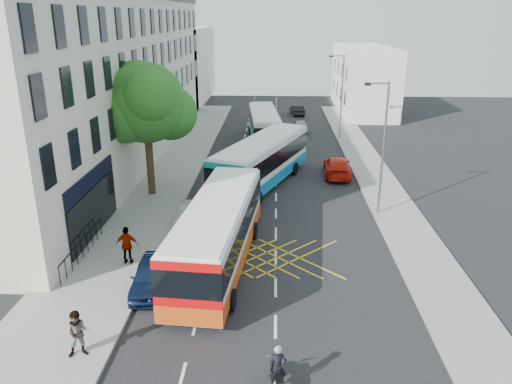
# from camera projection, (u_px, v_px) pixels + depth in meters

# --- Properties ---
(ground) EXTENTS (120.00, 120.00, 0.00)m
(ground) POSITION_uv_depth(u_px,v_px,m) (276.00, 327.00, 19.84)
(ground) COLOR black
(ground) RESTS_ON ground
(pavement_left) EXTENTS (5.00, 70.00, 0.15)m
(pavement_left) POSITION_uv_depth(u_px,v_px,m) (152.00, 194.00, 34.25)
(pavement_left) COLOR gray
(pavement_left) RESTS_ON ground
(pavement_right) EXTENTS (3.00, 70.00, 0.15)m
(pavement_right) POSITION_uv_depth(u_px,v_px,m) (387.00, 197.00, 33.66)
(pavement_right) COLOR gray
(pavement_right) RESTS_ON ground
(terrace_main) EXTENTS (8.30, 45.00, 13.50)m
(terrace_main) POSITION_uv_depth(u_px,v_px,m) (108.00, 78.00, 41.14)
(terrace_main) COLOR beige
(terrace_main) RESTS_ON ground
(terrace_far) EXTENTS (8.00, 20.00, 10.00)m
(terrace_far) POSITION_uv_depth(u_px,v_px,m) (178.00, 65.00, 70.45)
(terrace_far) COLOR silver
(terrace_far) RESTS_ON ground
(building_right) EXTENTS (6.00, 18.00, 8.00)m
(building_right) POSITION_uv_depth(u_px,v_px,m) (363.00, 79.00, 63.28)
(building_right) COLOR silver
(building_right) RESTS_ON ground
(street_tree) EXTENTS (6.30, 5.70, 8.80)m
(street_tree) POSITION_uv_depth(u_px,v_px,m) (145.00, 104.00, 32.13)
(street_tree) COLOR #382619
(street_tree) RESTS_ON pavement_left
(lamp_near) EXTENTS (1.45, 0.15, 8.00)m
(lamp_near) POSITION_uv_depth(u_px,v_px,m) (382.00, 142.00, 29.36)
(lamp_near) COLOR slate
(lamp_near) RESTS_ON pavement_right
(lamp_far) EXTENTS (1.45, 0.15, 8.00)m
(lamp_far) POSITION_uv_depth(u_px,v_px,m) (341.00, 93.00, 48.19)
(lamp_far) COLOR slate
(lamp_far) RESTS_ON pavement_right
(railings) EXTENTS (0.08, 5.60, 1.14)m
(railings) POSITION_uv_depth(u_px,v_px,m) (82.00, 248.00, 24.94)
(railings) COLOR black
(railings) RESTS_ON pavement_left
(bus_near) EXTENTS (3.76, 11.94, 3.30)m
(bus_near) POSITION_uv_depth(u_px,v_px,m) (218.00, 233.00, 24.19)
(bus_near) COLOR silver
(bus_near) RESTS_ON ground
(bus_mid) EXTENTS (6.94, 12.25, 3.39)m
(bus_mid) POSITION_uv_depth(u_px,v_px,m) (262.00, 162.00, 35.73)
(bus_mid) COLOR silver
(bus_mid) RESTS_ON ground
(bus_far) EXTENTS (3.50, 11.05, 3.06)m
(bus_far) POSITION_uv_depth(u_px,v_px,m) (264.00, 126.00, 48.06)
(bus_far) COLOR silver
(bus_far) RESTS_ON ground
(motorbike) EXTENTS (0.71, 1.99, 1.78)m
(motorbike) POSITION_uv_depth(u_px,v_px,m) (278.00, 370.00, 16.18)
(motorbike) COLOR black
(motorbike) RESTS_ON ground
(parked_car_blue) EXTENTS (1.92, 4.11, 1.36)m
(parked_car_blue) POSITION_uv_depth(u_px,v_px,m) (151.00, 276.00, 22.35)
(parked_car_blue) COLOR #0D1A36
(parked_car_blue) RESTS_ON ground
(parked_car_silver) EXTENTS (1.54, 4.00, 1.30)m
(parked_car_silver) POSITION_uv_depth(u_px,v_px,m) (191.00, 216.00, 29.07)
(parked_car_silver) COLOR #A7ABAF
(parked_car_silver) RESTS_ON ground
(red_hatchback) EXTENTS (2.28, 5.04, 1.43)m
(red_hatchback) POSITION_uv_depth(u_px,v_px,m) (337.00, 167.00, 38.27)
(red_hatchback) COLOR red
(red_hatchback) RESTS_ON ground
(distant_car_grey) EXTENTS (2.24, 4.38, 1.18)m
(distant_car_grey) POSITION_uv_depth(u_px,v_px,m) (265.00, 118.00, 56.88)
(distant_car_grey) COLOR #3F4247
(distant_car_grey) RESTS_ON ground
(distant_car_silver) EXTENTS (1.68, 3.97, 1.34)m
(distant_car_silver) POSITION_uv_depth(u_px,v_px,m) (300.00, 126.00, 52.43)
(distant_car_silver) COLOR #989A9F
(distant_car_silver) RESTS_ON ground
(distant_car_dark) EXTENTS (1.76, 3.90, 1.24)m
(distant_car_dark) POSITION_uv_depth(u_px,v_px,m) (297.00, 110.00, 61.52)
(distant_car_dark) COLOR black
(distant_car_dark) RESTS_ON ground
(pedestrian_near) EXTENTS (1.05, 0.92, 1.81)m
(pedestrian_near) POSITION_uv_depth(u_px,v_px,m) (78.00, 334.00, 17.65)
(pedestrian_near) COLOR gray
(pedestrian_near) RESTS_ON pavement_left
(pedestrian_far) EXTENTS (1.12, 0.47, 1.92)m
(pedestrian_far) POSITION_uv_depth(u_px,v_px,m) (127.00, 245.00, 24.32)
(pedestrian_far) COLOR gray
(pedestrian_far) RESTS_ON pavement_left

